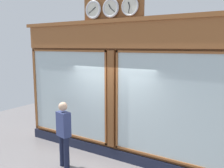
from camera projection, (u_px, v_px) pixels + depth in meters
shop_facade at (114, 89)px, 6.53m from camera, size 6.23×0.42×4.31m
pedestrian at (64, 132)px, 6.08m from camera, size 0.40×0.30×1.69m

